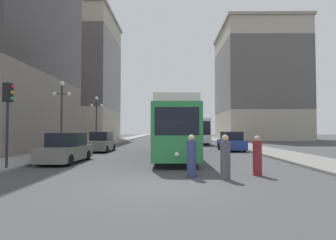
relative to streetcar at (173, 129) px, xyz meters
The scene contains 16 objects.
ground_plane 11.18m from the streetcar, 92.75° to the right, with size 200.00×200.00×0.00m, color #424244.
sidewalk_left 30.66m from the streetcar, 108.38° to the left, with size 3.48×120.00×0.15m, color gray.
sidewalk_right 30.35m from the streetcar, 73.51° to the left, with size 3.48×120.00×0.15m, color gray.
streetcar is the anchor object (origin of this frame).
transit_bus 18.64m from the streetcar, 79.42° to the left, with size 2.67×11.25×3.45m.
parked_car_left_near 7.86m from the streetcar, 148.35° to the right, with size 2.00×4.74×1.82m.
parked_car_left_mid 7.97m from the streetcar, 147.06° to the left, with size 1.95×4.30×1.82m.
parked_car_right_far 7.82m from the streetcar, 43.95° to the left, with size 2.07×4.44×1.82m.
pedestrian_crossing_near 9.91m from the streetcar, 78.05° to the right, with size 0.40×0.40×1.81m.
pedestrian_crossing_far 9.27m from the streetcar, 85.65° to the right, with size 0.41×0.41×1.81m.
pedestrian_on_sidewalk 9.44m from the streetcar, 67.11° to the right, with size 0.39×0.39×1.76m.
traffic_light_near_left 11.15m from the streetcar, 138.46° to the right, with size 0.47×0.36×4.19m.
lamp_post_left_near 8.68m from the streetcar, behind, with size 1.41×0.36×5.56m.
lamp_post_left_far 12.79m from the streetcar, 132.16° to the left, with size 1.41×0.36×5.54m.
building_left_corner 37.95m from the streetcar, 121.54° to the left, with size 16.05×16.06×23.94m.
building_right_corner 41.38m from the streetcar, 63.63° to the left, with size 15.65×17.91×23.05m.
Camera 1 is at (0.37, -9.77, 2.03)m, focal length 29.11 mm.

